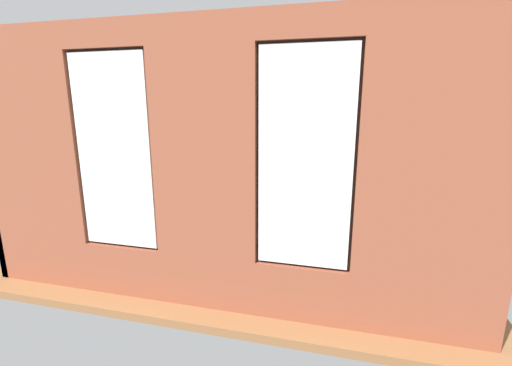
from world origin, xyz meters
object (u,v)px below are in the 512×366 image
object	(u,v)px
papasan_chair	(243,186)
potted_plant_between_couches	(326,253)
coffee_table	(264,214)
potted_plant_near_tv	(116,208)
couch_by_window	(214,253)
potted_plant_corner_far_left	(427,271)
potted_plant_foreground_right	(186,172)
candle_jar	(255,205)
couch_left	(397,241)
remote_gray	(288,210)
cup_ceramic	(268,210)
potted_plant_corner_near_left	(389,176)
remote_black	(238,210)
table_plant_small	(264,203)
potted_plant_by_left_couch	(364,204)
media_console	(123,213)
tv_flatscreen	(120,184)

from	to	relation	value
papasan_chair	potted_plant_between_couches	distance (m)	3.85
coffee_table	potted_plant_near_tv	xyz separation A→B (m)	(2.17, 1.05, 0.25)
couch_by_window	potted_plant_corner_far_left	size ratio (longest dim) A/B	2.95
potted_plant_foreground_right	potted_plant_corner_far_left	distance (m)	5.97
couch_by_window	potted_plant_foreground_right	world-z (taller)	potted_plant_foreground_right
candle_jar	potted_plant_near_tv	world-z (taller)	potted_plant_near_tv
couch_left	papasan_chair	size ratio (longest dim) A/B	1.69
coffee_table	remote_gray	xyz separation A→B (m)	(-0.40, -0.13, 0.07)
cup_ceramic	potted_plant_corner_near_left	distance (m)	3.07
remote_black	potted_plant_foreground_right	distance (m)	2.92
couch_left	candle_jar	size ratio (longest dim) A/B	13.55
table_plant_small	potted_plant_foreground_right	xyz separation A→B (m)	(2.43, -2.01, 0.03)
couch_by_window	couch_left	bearing A→B (deg)	-156.82
table_plant_small	potted_plant_by_left_couch	world-z (taller)	table_plant_small
potted_plant_near_tv	potted_plant_corner_far_left	size ratio (longest dim) A/B	1.81
coffee_table	media_console	world-z (taller)	media_console
candle_jar	tv_flatscreen	distance (m)	2.57
table_plant_small	media_console	world-z (taller)	table_plant_small
cup_ceramic	potted_plant_foreground_right	distance (m)	3.31
coffee_table	papasan_chair	size ratio (longest dim) A/B	1.39
table_plant_small	potted_plant_corner_far_left	bearing A→B (deg)	143.29
coffee_table	table_plant_small	distance (m)	0.20
potted_plant_between_couches	candle_jar	bearing A→B (deg)	-50.80
coffee_table	remote_gray	size ratio (longest dim) A/B	8.49
tv_flatscreen	potted_plant_corner_far_left	distance (m)	5.23
remote_gray	remote_black	distance (m)	0.87
tv_flatscreen	papasan_chair	distance (m)	2.65
couch_by_window	media_console	xyz separation A→B (m)	(2.40, -1.45, -0.09)
coffee_table	potted_plant_corner_near_left	bearing A→B (deg)	-137.68
couch_by_window	coffee_table	xyz separation A→B (m)	(-0.32, -1.58, 0.07)
couch_by_window	papasan_chair	xyz separation A→B (m)	(0.57, -3.32, 0.10)
candle_jar	media_console	size ratio (longest dim) A/B	0.14
couch_left	potted_plant_near_tv	world-z (taller)	potted_plant_near_tv
tv_flatscreen	potted_plant_corner_near_left	xyz separation A→B (m)	(-4.98, -2.19, -0.04)
couch_by_window	tv_flatscreen	distance (m)	2.85
remote_black	potted_plant_foreground_right	xyz separation A→B (m)	(2.00, -2.12, 0.17)
remote_gray	remote_black	world-z (taller)	same
couch_left	remote_gray	world-z (taller)	couch_left
coffee_table	cup_ceramic	distance (m)	0.19
media_console	papasan_chair	bearing A→B (deg)	-134.35
couch_left	potted_plant_corner_near_left	world-z (taller)	potted_plant_corner_near_left
candle_jar	table_plant_small	bearing A→B (deg)	151.91
coffee_table	potted_plant_near_tv	size ratio (longest dim) A/B	1.16
remote_gray	papasan_chair	size ratio (longest dim) A/B	0.16
couch_by_window	potted_plant_corner_near_left	bearing A→B (deg)	-125.33
remote_gray	potted_plant_near_tv	size ratio (longest dim) A/B	0.14
cup_ceramic	table_plant_small	xyz separation A→B (m)	(0.11, -0.12, 0.09)
coffee_table	remote_black	xyz separation A→B (m)	(0.43, 0.12, 0.07)
remote_black	media_console	xyz separation A→B (m)	(2.29, 0.02, -0.23)
cup_ceramic	potted_plant_near_tv	distance (m)	2.47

